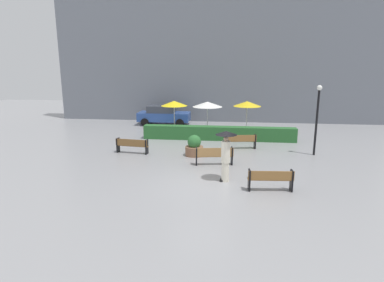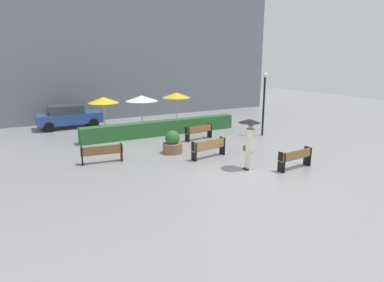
# 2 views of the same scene
# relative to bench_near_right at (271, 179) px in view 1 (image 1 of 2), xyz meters

# --- Properties ---
(ground_plane) EXTENTS (60.00, 60.00, 0.00)m
(ground_plane) POSITION_rel_bench_near_right_xyz_m (-2.76, 0.37, -0.51)
(ground_plane) COLOR gray
(bench_near_right) EXTENTS (1.80, 0.50, 0.85)m
(bench_near_right) POSITION_rel_bench_near_right_xyz_m (0.00, 0.00, 0.00)
(bench_near_right) COLOR olive
(bench_near_right) RESTS_ON ground
(bench_back_row) EXTENTS (1.83, 0.65, 0.84)m
(bench_back_row) POSITION_rel_bench_near_right_xyz_m (-0.98, 6.62, -0.01)
(bench_back_row) COLOR olive
(bench_back_row) RESTS_ON ground
(bench_mid_center) EXTENTS (1.91, 0.62, 0.89)m
(bench_mid_center) POSITION_rel_bench_near_right_xyz_m (-2.39, 3.20, 0.01)
(bench_mid_center) COLOR #9E7242
(bench_mid_center) RESTS_ON ground
(bench_far_left) EXTENTS (1.89, 0.58, 0.82)m
(bench_far_left) POSITION_rel_bench_near_right_xyz_m (-7.09, 4.85, -0.02)
(bench_far_left) COLOR brown
(bench_far_left) RESTS_ON ground
(pedestrian_with_umbrella) EXTENTS (0.91, 0.91, 2.19)m
(pedestrian_with_umbrella) POSITION_rel_bench_near_right_xyz_m (-1.80, 0.93, 0.86)
(pedestrian_with_umbrella) COLOR silver
(pedestrian_with_umbrella) RESTS_ON ground
(planter_pot) EXTENTS (0.99, 0.99, 1.15)m
(planter_pot) POSITION_rel_bench_near_right_xyz_m (-3.57, 4.81, -0.02)
(planter_pot) COLOR brown
(planter_pot) RESTS_ON ground
(lamp_post) EXTENTS (0.28, 0.28, 3.82)m
(lamp_post) POSITION_rel_bench_near_right_xyz_m (3.00, 5.69, 1.84)
(lamp_post) COLOR black
(lamp_post) RESTS_ON ground
(patio_umbrella_yellow) EXTENTS (1.83, 1.83, 2.39)m
(patio_umbrella_yellow) POSITION_rel_bench_near_right_xyz_m (-5.58, 10.17, 1.69)
(patio_umbrella_yellow) COLOR silver
(patio_umbrella_yellow) RESTS_ON ground
(patio_umbrella_white) EXTENTS (2.04, 2.04, 2.38)m
(patio_umbrella_white) POSITION_rel_bench_near_right_xyz_m (-3.23, 9.98, 1.69)
(patio_umbrella_white) COLOR silver
(patio_umbrella_white) RESTS_ON ground
(patio_umbrella_yellow_far) EXTENTS (1.92, 1.92, 2.39)m
(patio_umbrella_yellow_far) POSITION_rel_bench_near_right_xyz_m (-0.51, 10.58, 1.69)
(patio_umbrella_yellow_far) COLOR silver
(patio_umbrella_yellow_far) RESTS_ON ground
(hedge_strip) EXTENTS (9.99, 0.70, 0.90)m
(hedge_strip) POSITION_rel_bench_near_right_xyz_m (-2.38, 8.77, -0.06)
(hedge_strip) COLOR #28602D
(hedge_strip) RESTS_ON ground
(building_facade) EXTENTS (28.00, 1.20, 10.54)m
(building_facade) POSITION_rel_bench_near_right_xyz_m (-2.76, 16.37, 4.76)
(building_facade) COLOR slate
(building_facade) RESTS_ON ground
(parked_car) EXTENTS (4.21, 1.98, 1.57)m
(parked_car) POSITION_rel_bench_near_right_xyz_m (-7.12, 13.88, 0.30)
(parked_car) COLOR #28478C
(parked_car) RESTS_ON ground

